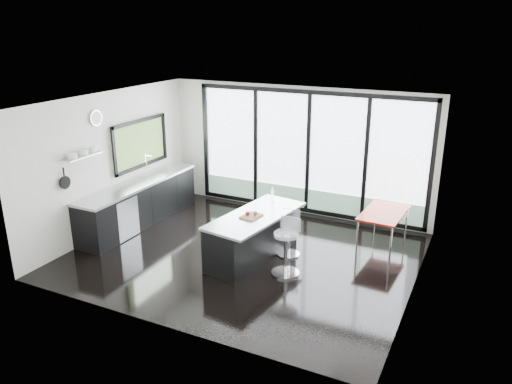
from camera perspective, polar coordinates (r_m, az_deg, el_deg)
The scene contains 11 objects.
floor at distance 9.25m, azimuth -1.38°, elevation -7.21°, with size 6.00×5.00×0.00m, color black.
ceiling at distance 8.40m, azimuth -1.53°, elevation 10.19°, with size 6.00×5.00×0.00m, color white.
wall_back at distance 10.83m, azimuth 5.86°, elevation 3.84°, with size 6.00×0.09×2.80m.
wall_front at distance 6.75m, azimuth -11.28°, elevation -4.85°, with size 6.00×0.00×2.80m, color silver.
wall_left at distance 10.54m, azimuth -15.32°, elevation 4.47°, with size 0.26×5.00×2.80m.
wall_right at distance 7.88m, azimuth 18.31°, elevation -1.94°, with size 0.00×5.00×2.80m, color silver.
counter_cabinets at distance 10.76m, azimuth -13.17°, elevation -1.19°, with size 0.69×3.24×1.36m.
island at distance 9.00m, azimuth -0.39°, elevation -4.95°, with size 1.17×2.18×1.10m.
bar_stool_near at distance 8.46m, azimuth 3.40°, elevation -7.03°, with size 0.48×0.48×0.76m, color silver.
bar_stool_far at distance 9.14m, azimuth 3.76°, elevation -5.31°, with size 0.41×0.41×0.66m, color silver.
red_table at distance 9.84m, azimuth 14.29°, elevation -4.01°, with size 0.72×1.26×0.67m, color maroon.
Camera 1 is at (3.83, -7.36, 4.09)m, focal length 35.00 mm.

